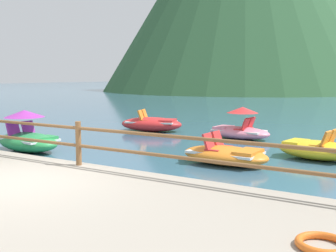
{
  "coord_description": "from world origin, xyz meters",
  "views": [
    {
      "loc": [
        6.18,
        -4.91,
        2.32
      ],
      "look_at": [
        0.15,
        5.0,
        0.9
      ],
      "focal_mm": 44.07,
      "sensor_mm": 36.0,
      "label": 1
    }
  ],
  "objects_px": {
    "pedal_boat_2": "(28,138)",
    "life_ring": "(323,244)",
    "pedal_boat_4": "(226,155)",
    "pedal_boat_5": "(239,129)",
    "pedal_boat_6": "(316,149)",
    "pedal_boat_1": "(152,124)"
  },
  "relations": [
    {
      "from": "pedal_boat_1",
      "to": "pedal_boat_6",
      "type": "bearing_deg",
      "value": -18.77
    },
    {
      "from": "life_ring",
      "to": "pedal_boat_5",
      "type": "xyz_separation_m",
      "value": [
        -4.76,
        9.55,
        -0.07
      ]
    },
    {
      "from": "life_ring",
      "to": "pedal_boat_5",
      "type": "distance_m",
      "value": 10.67
    },
    {
      "from": "pedal_boat_4",
      "to": "life_ring",
      "type": "bearing_deg",
      "value": -56.68
    },
    {
      "from": "life_ring",
      "to": "pedal_boat_6",
      "type": "height_order",
      "value": "pedal_boat_6"
    },
    {
      "from": "life_ring",
      "to": "pedal_boat_6",
      "type": "bearing_deg",
      "value": 102.16
    },
    {
      "from": "pedal_boat_5",
      "to": "pedal_boat_6",
      "type": "bearing_deg",
      "value": -36.55
    },
    {
      "from": "pedal_boat_2",
      "to": "pedal_boat_5",
      "type": "height_order",
      "value": "pedal_boat_2"
    },
    {
      "from": "pedal_boat_6",
      "to": "pedal_boat_1",
      "type": "bearing_deg",
      "value": 161.23
    },
    {
      "from": "life_ring",
      "to": "pedal_boat_1",
      "type": "bearing_deg",
      "value": 132.11
    },
    {
      "from": "pedal_boat_1",
      "to": "pedal_boat_4",
      "type": "bearing_deg",
      "value": -39.85
    },
    {
      "from": "pedal_boat_4",
      "to": "pedal_boat_6",
      "type": "height_order",
      "value": "pedal_boat_6"
    },
    {
      "from": "pedal_boat_6",
      "to": "life_ring",
      "type": "bearing_deg",
      "value": -77.84
    },
    {
      "from": "pedal_boat_5",
      "to": "pedal_boat_6",
      "type": "xyz_separation_m",
      "value": [
        3.21,
        -2.38,
        -0.1
      ]
    },
    {
      "from": "pedal_boat_2",
      "to": "pedal_boat_4",
      "type": "distance_m",
      "value": 6.14
    },
    {
      "from": "life_ring",
      "to": "pedal_boat_5",
      "type": "height_order",
      "value": "pedal_boat_5"
    },
    {
      "from": "pedal_boat_1",
      "to": "pedal_boat_2",
      "type": "distance_m",
      "value": 5.85
    },
    {
      "from": "pedal_boat_1",
      "to": "pedal_boat_2",
      "type": "bearing_deg",
      "value": -97.25
    },
    {
      "from": "life_ring",
      "to": "pedal_boat_2",
      "type": "xyz_separation_m",
      "value": [
        -9.4,
        3.78,
        -0.02
      ]
    },
    {
      "from": "pedal_boat_1",
      "to": "pedal_boat_2",
      "type": "relative_size",
      "value": 1.1
    },
    {
      "from": "pedal_boat_5",
      "to": "life_ring",
      "type": "bearing_deg",
      "value": -63.51
    },
    {
      "from": "pedal_boat_2",
      "to": "life_ring",
      "type": "bearing_deg",
      "value": -21.92
    }
  ]
}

